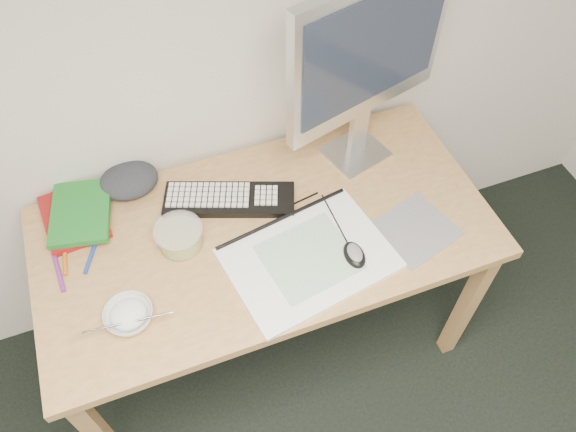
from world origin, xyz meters
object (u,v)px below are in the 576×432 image
desk (266,244)px  monitor (369,55)px  rice_bowl (129,316)px  sketchpad (309,258)px  keyboard (229,199)px

desk → monitor: 0.66m
desk → rice_bowl: size_ratio=10.41×
sketchpad → rice_bowl: 0.53m
desk → sketchpad: size_ratio=2.98×
monitor → rice_bowl: bearing=-172.8°
monitor → desk: bearing=-169.3°
keyboard → rice_bowl: rice_bowl is taller
desk → monitor: size_ratio=2.16×
rice_bowl → sketchpad: bearing=0.8°
monitor → rice_bowl: (-0.84, -0.35, -0.38)m
desk → sketchpad: sketchpad is taller
desk → rice_bowl: bearing=-160.5°
keyboard → desk: bearing=-43.1°
keyboard → rice_bowl: size_ratio=3.07×
keyboard → monitor: bearing=27.2°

